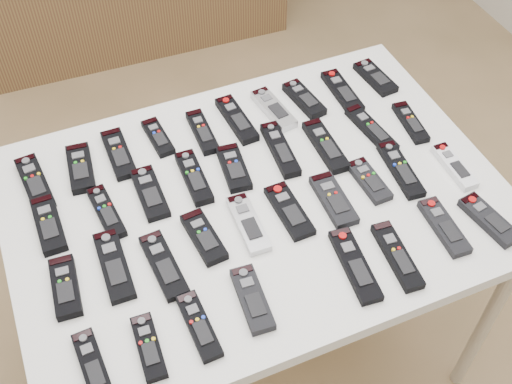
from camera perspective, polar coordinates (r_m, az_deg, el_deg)
name	(u,v)px	position (r m, az deg, el deg)	size (l,w,h in m)	color
ground	(237,329)	(2.31, -1.70, -12.09)	(4.00, 4.00, 0.00)	olive
table	(256,211)	(1.68, 0.00, -1.74)	(1.25, 0.88, 0.78)	white
remote_0	(35,183)	(1.75, -19.07, 0.80)	(0.06, 0.19, 0.02)	black
remote_1	(81,168)	(1.75, -15.33, 2.06)	(0.06, 0.17, 0.02)	black
remote_2	(119,154)	(1.77, -12.11, 3.34)	(0.06, 0.18, 0.02)	black
remote_3	(158,137)	(1.79, -8.71, 4.83)	(0.05, 0.15, 0.02)	black
remote_4	(202,132)	(1.79, -4.80, 5.35)	(0.05, 0.17, 0.02)	black
remote_5	(237,119)	(1.82, -1.73, 6.46)	(0.05, 0.19, 0.02)	black
remote_6	(274,109)	(1.86, 1.57, 7.37)	(0.05, 0.18, 0.02)	#B7B7BC
remote_7	(304,99)	(1.89, 4.30, 8.24)	(0.05, 0.16, 0.02)	black
remote_8	(342,92)	(1.93, 7.67, 8.84)	(0.05, 0.19, 0.02)	black
remote_9	(375,77)	(2.00, 10.56, 9.98)	(0.06, 0.16, 0.02)	black
remote_10	(49,225)	(1.65, -17.95, -2.77)	(0.06, 0.18, 0.02)	black
remote_11	(107,212)	(1.63, -13.14, -1.78)	(0.05, 0.17, 0.02)	black
remote_12	(150,193)	(1.65, -9.41, -0.10)	(0.06, 0.17, 0.02)	black
remote_13	(194,177)	(1.67, -5.53, 1.30)	(0.05, 0.18, 0.02)	black
remote_14	(234,168)	(1.69, -1.99, 2.16)	(0.06, 0.16, 0.02)	black
remote_15	(280,149)	(1.74, 2.16, 3.81)	(0.05, 0.20, 0.02)	black
remote_16	(326,146)	(1.76, 6.21, 4.10)	(0.05, 0.20, 0.02)	black
remote_17	(371,129)	(1.82, 10.21, 5.52)	(0.05, 0.20, 0.02)	black
remote_18	(410,122)	(1.87, 13.57, 6.03)	(0.04, 0.16, 0.02)	black
remote_19	(65,287)	(1.52, -16.58, -8.10)	(0.06, 0.16, 0.02)	black
remote_20	(114,265)	(1.53, -12.50, -6.39)	(0.06, 0.20, 0.02)	black
remote_21	(164,265)	(1.51, -8.20, -6.46)	(0.06, 0.19, 0.02)	black
remote_22	(204,237)	(1.55, -4.66, -4.01)	(0.06, 0.16, 0.02)	black
remote_23	(248,223)	(1.57, -0.70, -2.81)	(0.05, 0.18, 0.02)	#B7B7BC
remote_24	(289,211)	(1.60, 2.98, -1.68)	(0.06, 0.18, 0.02)	black
remote_25	(334,200)	(1.63, 6.91, -0.69)	(0.06, 0.17, 0.02)	black
remote_26	(369,181)	(1.69, 10.03, 1.00)	(0.05, 0.15, 0.02)	black
remote_27	(401,170)	(1.73, 12.73, 1.96)	(0.05, 0.20, 0.02)	black
remote_28	(454,166)	(1.77, 17.21, 2.19)	(0.04, 0.16, 0.02)	silver
remote_29	(93,366)	(1.41, -14.29, -14.80)	(0.05, 0.17, 0.02)	black
remote_30	(149,347)	(1.41, -9.51, -13.45)	(0.05, 0.15, 0.02)	black
remote_31	(199,326)	(1.42, -5.08, -11.77)	(0.05, 0.17, 0.02)	black
remote_32	(252,299)	(1.45, -0.34, -9.49)	(0.06, 0.17, 0.02)	black
remote_33	(355,265)	(1.51, 8.79, -6.43)	(0.05, 0.21, 0.02)	black
remote_34	(397,256)	(1.55, 12.43, -5.56)	(0.05, 0.19, 0.02)	black
remote_35	(444,227)	(1.63, 16.38, -2.97)	(0.05, 0.18, 0.02)	black
remote_36	(489,220)	(1.68, 20.00, -2.33)	(0.05, 0.16, 0.02)	black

